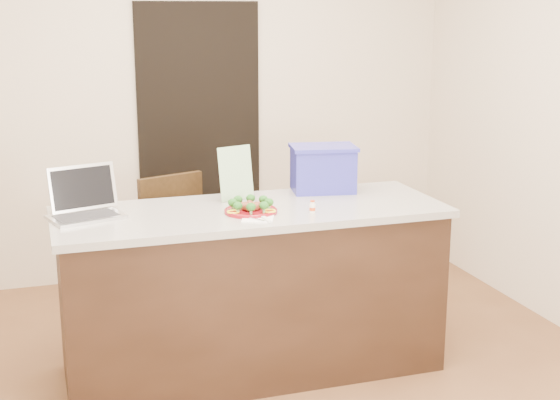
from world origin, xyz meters
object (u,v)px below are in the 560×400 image
object	(u,v)px
island	(252,290)
chair	(175,246)
napkin	(258,219)
plate	(251,211)
laptop	(84,203)
yogurt_bottle	(312,208)
blue_box	(323,168)

from	to	relation	value
island	chair	world-z (taller)	chair
napkin	plate	bearing A→B (deg)	89.15
laptop	chair	distance (m)	0.89
napkin	laptop	xyz separation A→B (m)	(-0.82, 0.34, 0.06)
plate	napkin	distance (m)	0.14
yogurt_bottle	blue_box	xyz separation A→B (m)	(0.23, 0.45, 0.11)
blue_box	laptop	bearing A→B (deg)	-163.92
napkin	yogurt_bottle	world-z (taller)	yogurt_bottle
plate	laptop	size ratio (longest dim) A/B	0.68
laptop	island	bearing A→B (deg)	-24.86
yogurt_bottle	laptop	xyz separation A→B (m)	(-1.12, 0.31, 0.04)
plate	blue_box	size ratio (longest dim) A/B	0.67
yogurt_bottle	laptop	world-z (taller)	laptop
napkin	blue_box	size ratio (longest dim) A/B	0.38
blue_box	chair	xyz separation A→B (m)	(-0.80, 0.40, -0.51)
chair	yogurt_bottle	bearing A→B (deg)	-75.30
yogurt_bottle	laptop	bearing A→B (deg)	164.69
chair	plate	bearing A→B (deg)	-89.40
yogurt_bottle	chair	bearing A→B (deg)	123.99
blue_box	napkin	bearing A→B (deg)	-127.69
plate	blue_box	bearing A→B (deg)	33.11
plate	chair	xyz separation A→B (m)	(-0.27, 0.74, -0.38)
plate	yogurt_bottle	bearing A→B (deg)	-18.81
napkin	yogurt_bottle	size ratio (longest dim) A/B	2.31
chair	napkin	bearing A→B (deg)	-92.43
napkin	laptop	world-z (taller)	laptop
yogurt_bottle	plate	bearing A→B (deg)	161.19
island	laptop	world-z (taller)	laptop
napkin	chair	bearing A→B (deg)	106.86
chair	island	bearing A→B (deg)	-85.14
laptop	plate	bearing A→B (deg)	-30.87
napkin	laptop	size ratio (longest dim) A/B	0.38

